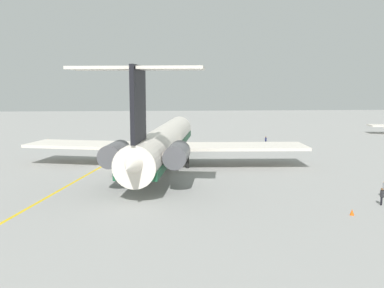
# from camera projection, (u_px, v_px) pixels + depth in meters

# --- Properties ---
(ground) EXTENTS (287.36, 287.36, 0.00)m
(ground) POSITION_uv_depth(u_px,v_px,m) (107.00, 167.00, 60.41)
(ground) COLOR gray
(main_jetliner) EXTENTS (45.91, 40.75, 13.40)m
(main_jetliner) POSITION_uv_depth(u_px,v_px,m) (163.00, 142.00, 59.45)
(main_jetliner) COLOR silver
(main_jetliner) RESTS_ON ground
(ground_crew_near_nose) EXTENTS (0.28, 0.45, 1.77)m
(ground_crew_near_nose) POSITION_uv_depth(u_px,v_px,m) (384.00, 187.00, 43.56)
(ground_crew_near_nose) COLOR black
(ground_crew_near_nose) RESTS_ON ground
(ground_crew_near_tail) EXTENTS (0.44, 0.29, 1.81)m
(ground_crew_near_tail) POSITION_uv_depth(u_px,v_px,m) (266.00, 140.00, 82.50)
(ground_crew_near_tail) COLOR black
(ground_crew_near_tail) RESTS_ON ground
(ground_crew_portside) EXTENTS (0.42, 0.27, 1.70)m
(ground_crew_portside) POSITION_uv_depth(u_px,v_px,m) (48.00, 142.00, 79.42)
(ground_crew_portside) COLOR black
(ground_crew_portside) RESTS_ON ground
(ground_crew_starboard) EXTENTS (0.27, 0.42, 1.71)m
(ground_crew_starboard) POSITION_uv_depth(u_px,v_px,m) (382.00, 194.00, 40.73)
(ground_crew_starboard) COLOR black
(ground_crew_starboard) RESTS_ON ground
(safety_cone_nose) EXTENTS (0.40, 0.40, 0.55)m
(safety_cone_nose) POSITION_uv_depth(u_px,v_px,m) (352.00, 212.00, 37.66)
(safety_cone_nose) COLOR #EA590F
(safety_cone_nose) RESTS_ON ground
(taxiway_centreline) EXTENTS (103.06, 20.84, 0.01)m
(taxiway_centreline) POSITION_uv_depth(u_px,v_px,m) (101.00, 167.00, 60.50)
(taxiway_centreline) COLOR gold
(taxiway_centreline) RESTS_ON ground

